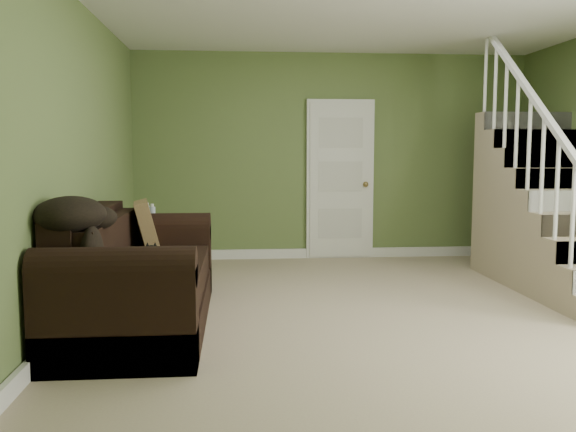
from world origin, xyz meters
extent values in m
cube|color=tan|center=(0.00, 0.00, 0.00)|extent=(5.00, 5.50, 0.01)
cube|color=#5F763F|center=(0.00, 2.75, 1.30)|extent=(5.00, 0.04, 2.60)
cube|color=#5F763F|center=(0.00, -2.75, 1.30)|extent=(5.00, 0.04, 2.60)
cube|color=#5F763F|center=(-2.50, 0.00, 1.30)|extent=(0.04, 5.50, 2.60)
cube|color=white|center=(0.00, 2.72, 0.06)|extent=(5.00, 0.04, 0.12)
cube|color=white|center=(-2.47, 0.00, 0.06)|extent=(0.04, 5.50, 0.12)
cube|color=white|center=(0.10, 2.71, 1.01)|extent=(0.86, 0.05, 2.02)
cube|color=white|center=(0.10, 2.69, 1.00)|extent=(0.78, 0.04, 1.96)
sphere|color=olive|center=(0.42, 2.65, 0.95)|extent=(0.07, 0.07, 0.07)
cylinder|color=white|center=(1.55, -0.19, 0.85)|extent=(0.04, 0.04, 0.90)
cylinder|color=white|center=(1.55, 0.08, 1.05)|extent=(0.04, 0.04, 0.90)
cylinder|color=white|center=(1.55, 0.35, 1.25)|extent=(0.04, 0.04, 0.90)
cube|color=tan|center=(2.00, 0.62, 0.50)|extent=(1.00, 0.27, 1.00)
cylinder|color=white|center=(1.55, 0.62, 1.45)|extent=(0.04, 0.04, 0.90)
cube|color=tan|center=(2.00, 0.89, 0.60)|extent=(1.00, 0.27, 1.20)
cylinder|color=white|center=(1.55, 0.89, 1.65)|extent=(0.04, 0.04, 0.90)
cube|color=tan|center=(2.00, 1.16, 0.70)|extent=(1.00, 0.27, 1.40)
cylinder|color=white|center=(1.55, 1.16, 1.85)|extent=(0.04, 0.04, 0.90)
cube|color=tan|center=(2.00, 1.43, 0.80)|extent=(1.00, 0.27, 1.60)
cylinder|color=white|center=(1.55, 1.43, 2.05)|extent=(0.04, 0.04, 0.90)
cube|color=tan|center=(2.00, 1.70, 0.90)|extent=(1.00, 0.27, 1.80)
cylinder|color=white|center=(1.55, 1.70, 2.25)|extent=(0.04, 0.04, 0.90)
cube|color=white|center=(1.55, 0.62, 1.90)|extent=(0.06, 2.46, 1.84)
cube|color=black|center=(-1.97, -0.21, 0.13)|extent=(1.00, 2.32, 0.26)
cube|color=black|center=(-1.86, -0.21, 0.38)|extent=(0.76, 1.75, 0.23)
cube|color=black|center=(-1.97, -1.24, 0.33)|extent=(1.00, 0.26, 0.65)
cube|color=black|center=(-1.97, 0.81, 0.33)|extent=(1.00, 0.26, 0.65)
cylinder|color=black|center=(-1.97, -1.24, 0.65)|extent=(1.00, 0.26, 0.26)
cylinder|color=black|center=(-1.97, 0.81, 0.65)|extent=(1.00, 0.26, 0.26)
cube|color=black|center=(-2.36, -0.21, 0.58)|extent=(0.21, 1.79, 0.66)
cube|color=black|center=(-2.20, -0.21, 0.67)|extent=(0.15, 1.73, 0.37)
cube|color=black|center=(-2.16, 1.41, 0.30)|extent=(0.53, 0.53, 0.60)
cylinder|color=silver|center=(-2.24, 1.35, 0.70)|extent=(0.06, 0.06, 0.20)
cylinder|color=blue|center=(-2.24, 1.35, 0.70)|extent=(0.07, 0.07, 0.05)
cylinder|color=white|center=(-2.24, 1.35, 0.81)|extent=(0.03, 0.03, 0.03)
cylinder|color=silver|center=(-2.09, 1.39, 0.70)|extent=(0.06, 0.06, 0.20)
cylinder|color=blue|center=(-2.09, 1.39, 0.70)|extent=(0.07, 0.07, 0.05)
cylinder|color=white|center=(-2.09, 1.39, 0.81)|extent=(0.03, 0.03, 0.03)
cylinder|color=silver|center=(-2.16, 1.51, 0.70)|extent=(0.06, 0.06, 0.20)
cylinder|color=blue|center=(-2.16, 1.51, 0.70)|extent=(0.07, 0.07, 0.05)
cylinder|color=white|center=(-2.16, 1.51, 0.81)|extent=(0.03, 0.03, 0.03)
ellipsoid|color=black|center=(-1.87, -0.31, 0.57)|extent=(0.18, 0.29, 0.15)
ellipsoid|color=white|center=(-1.87, -0.37, 0.54)|extent=(0.10, 0.12, 0.08)
sphere|color=black|center=(-1.87, -0.45, 0.62)|extent=(0.11, 0.11, 0.10)
ellipsoid|color=white|center=(-1.87, -0.49, 0.60)|extent=(0.06, 0.05, 0.05)
cone|color=black|center=(-1.90, -0.44, 0.67)|extent=(0.04, 0.04, 0.04)
cone|color=black|center=(-1.84, -0.44, 0.67)|extent=(0.04, 0.04, 0.04)
cylinder|color=black|center=(-1.79, -0.20, 0.51)|extent=(0.10, 0.21, 0.03)
ellipsoid|color=gold|center=(-1.73, -0.52, 0.52)|extent=(0.12, 0.20, 0.06)
cube|color=#543621|center=(-2.01, 0.45, 0.69)|extent=(0.30, 0.50, 0.49)
ellipsoid|color=black|center=(-2.31, -0.89, 0.95)|extent=(0.50, 0.63, 0.25)
camera|label=1|loc=(-1.22, -4.98, 1.36)|focal=38.00mm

